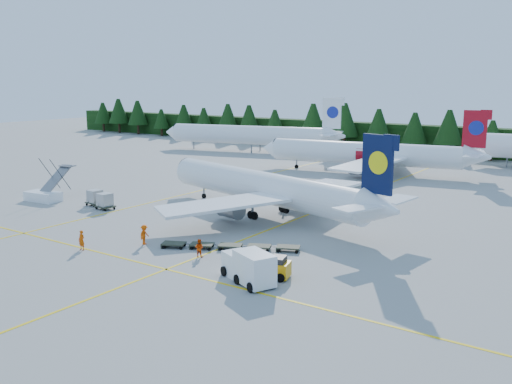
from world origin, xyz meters
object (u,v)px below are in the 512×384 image
Objects in this scene: airliner_red at (360,153)px; airliner_navy at (258,187)px; airstairs at (45,194)px; baggage_tug at (271,268)px; service_truck at (248,266)px.

airliner_navy is at bearing -95.58° from airliner_red.
airliner_red is 5.61× the size of airstairs.
baggage_tug is at bearing -17.32° from airstairs.
airliner_navy is at bearing 147.21° from service_truck.
baggage_tug is (0.94, 1.87, -0.47)m from service_truck.
airliner_navy reaches higher than airstairs.
airliner_navy is 6.22× the size of service_truck.
airstairs is at bearing -128.53° from airliner_red.
airliner_navy is at bearing 111.57° from baggage_tug.
service_truck is (15.42, -54.42, -2.00)m from airliner_red.
airstairs reaches higher than service_truck.
airliner_red is 50.77m from airstairs.
airstairs is at bearing 153.23° from baggage_tug.
airstairs is 1.94× the size of baggage_tug.
airliner_red reaches higher than service_truck.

